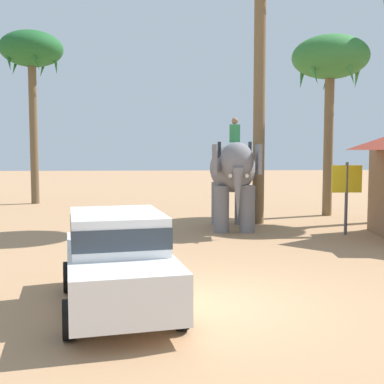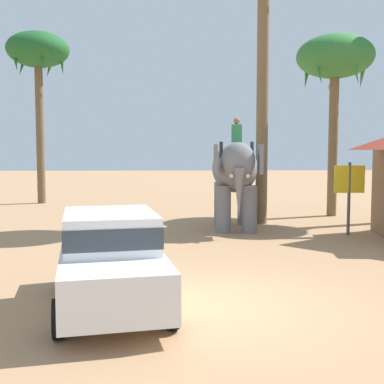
% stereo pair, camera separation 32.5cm
% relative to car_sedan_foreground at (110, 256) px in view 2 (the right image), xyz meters
% --- Properties ---
extents(ground_plane, '(120.00, 120.00, 0.00)m').
position_rel_car_sedan_foreground_xyz_m(ground_plane, '(1.87, 0.08, -0.93)').
color(ground_plane, tan).
extents(car_sedan_foreground, '(2.42, 4.34, 1.70)m').
position_rel_car_sedan_foreground_xyz_m(car_sedan_foreground, '(0.00, 0.00, 0.00)').
color(car_sedan_foreground, white).
rests_on(car_sedan_foreground, ground).
extents(elephant_with_mahout, '(1.79, 3.92, 3.88)m').
position_rel_car_sedan_foreground_xyz_m(elephant_with_mahout, '(3.31, 8.58, 1.06)').
color(elephant_with_mahout, slate).
rests_on(elephant_with_mahout, ground).
extents(palm_tree_behind_elephant, '(3.20, 3.20, 7.59)m').
position_rel_car_sedan_foreground_xyz_m(palm_tree_behind_elephant, '(7.92, 12.08, 5.56)').
color(palm_tree_behind_elephant, brown).
rests_on(palm_tree_behind_elephant, ground).
extents(palm_tree_near_hut, '(3.20, 3.20, 8.88)m').
position_rel_car_sedan_foreground_xyz_m(palm_tree_near_hut, '(-5.80, 17.70, 6.77)').
color(palm_tree_near_hut, brown).
rests_on(palm_tree_near_hut, ground).
extents(signboard_yellow, '(1.00, 0.10, 2.40)m').
position_rel_car_sedan_foreground_xyz_m(signboard_yellow, '(6.89, 7.24, 0.76)').
color(signboard_yellow, '#4C4C51').
rests_on(signboard_yellow, ground).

